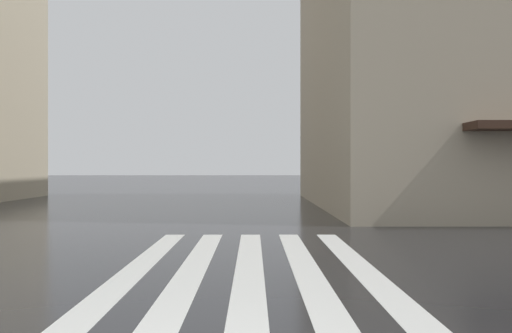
% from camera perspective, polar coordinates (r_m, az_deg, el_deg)
% --- Properties ---
extents(zebra_crossing, '(13.00, 4.50, 0.01)m').
position_cam_1_polar(zebra_crossing, '(8.87, -0.74, -11.81)').
color(zebra_crossing, silver).
rests_on(zebra_crossing, ground_plane).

